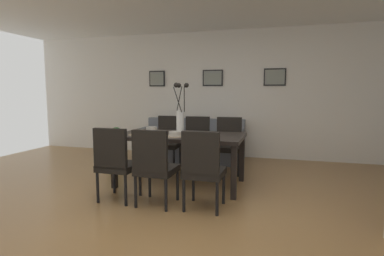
{
  "coord_description": "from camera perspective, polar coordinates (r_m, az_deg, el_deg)",
  "views": [
    {
      "loc": [
        1.1,
        -3.11,
        1.34
      ],
      "look_at": [
        -0.21,
        1.39,
        0.79
      ],
      "focal_mm": 28.56,
      "sensor_mm": 36.0,
      "label": 1
    }
  ],
  "objects": [
    {
      "name": "framed_picture_center",
      "position": [
        6.44,
        3.89,
        9.32
      ],
      "size": [
        0.43,
        0.03,
        0.33
      ],
      "color": "black"
    },
    {
      "name": "placemat_near_right",
      "position": [
        4.78,
        -7.56,
        -0.55
      ],
      "size": [
        0.32,
        0.32,
        0.01
      ],
      "primitive_type": "cylinder",
      "color": "#7F705B",
      "rests_on": "dining_table"
    },
    {
      "name": "dining_chair_near_left",
      "position": [
        3.86,
        -14.08,
        -5.93
      ],
      "size": [
        0.44,
        0.44,
        0.92
      ],
      "color": "black",
      "rests_on": "ground"
    },
    {
      "name": "dining_chair_near_right",
      "position": [
        5.44,
        -4.53,
        -2.11
      ],
      "size": [
        0.46,
        0.46,
        0.92
      ],
      "color": "black",
      "rests_on": "ground"
    },
    {
      "name": "bowl_near_right",
      "position": [
        4.78,
        -7.56,
        -0.11
      ],
      "size": [
        0.17,
        0.17,
        0.07
      ],
      "color": "#B2ADA3",
      "rests_on": "dining_table"
    },
    {
      "name": "potted_plant",
      "position": [
        6.16,
        -14.16,
        -2.56
      ],
      "size": [
        0.36,
        0.36,
        0.67
      ],
      "color": "brown",
      "rests_on": "ground"
    },
    {
      "name": "framed_picture_right",
      "position": [
        6.3,
        15.21,
        9.16
      ],
      "size": [
        0.42,
        0.03,
        0.34
      ],
      "color": "black"
    },
    {
      "name": "dining_chair_far_left",
      "position": [
        3.61,
        -7.07,
        -6.64
      ],
      "size": [
        0.45,
        0.45,
        0.92
      ],
      "color": "black",
      "rests_on": "ground"
    },
    {
      "name": "centerpiece_vase",
      "position": [
        4.36,
        -2.21,
        2.51
      ],
      "size": [
        0.21,
        0.23,
        0.73
      ],
      "color": "silver",
      "rests_on": "dining_table"
    },
    {
      "name": "placemat_far_left",
      "position": [
        4.19,
        -3.13,
        -1.52
      ],
      "size": [
        0.32,
        0.32,
        0.01
      ],
      "primitive_type": "cylinder",
      "color": "#7F705B",
      "rests_on": "dining_table"
    },
    {
      "name": "ground_plane",
      "position": [
        3.56,
        -3.16,
        -15.44
      ],
      "size": [
        9.0,
        9.0,
        0.0
      ],
      "primitive_type": "plane",
      "color": "olive"
    },
    {
      "name": "bowl_near_left",
      "position": [
        4.39,
        -9.8,
        -0.74
      ],
      "size": [
        0.17,
        0.17,
        0.07
      ],
      "color": "#B2ADA3",
      "rests_on": "dining_table"
    },
    {
      "name": "framed_picture_left",
      "position": [
        6.82,
        -6.55,
        9.14
      ],
      "size": [
        0.36,
        0.03,
        0.34
      ],
      "color": "black"
    },
    {
      "name": "dining_table",
      "position": [
        4.4,
        -2.21,
        -2.15
      ],
      "size": [
        1.8,
        0.95,
        0.74
      ],
      "color": "black",
      "rests_on": "ground"
    },
    {
      "name": "bowl_far_left",
      "position": [
        4.19,
        -3.13,
        -1.02
      ],
      "size": [
        0.17,
        0.17,
        0.07
      ],
      "color": "#B2ADA3",
      "rests_on": "dining_table"
    },
    {
      "name": "back_wall_panel",
      "position": [
        6.45,
        6.39,
        6.28
      ],
      "size": [
        9.0,
        0.1,
        2.6
      ],
      "primitive_type": "cube",
      "color": "silver",
      "rests_on": "ground"
    },
    {
      "name": "sofa",
      "position": [
        6.14,
        -0.1,
        -3.27
      ],
      "size": [
        2.06,
        0.84,
        0.8
      ],
      "color": "slate",
      "rests_on": "ground"
    },
    {
      "name": "dining_chair_mid_left",
      "position": [
        3.46,
        2.05,
        -7.17
      ],
      "size": [
        0.44,
        0.44,
        0.92
      ],
      "color": "black",
      "rests_on": "ground"
    },
    {
      "name": "dining_chair_far_right",
      "position": [
        5.26,
        0.82,
        -2.38
      ],
      "size": [
        0.47,
        0.47,
        0.92
      ],
      "color": "black",
      "rests_on": "ground"
    },
    {
      "name": "placemat_near_left",
      "position": [
        4.4,
        -9.79,
        -1.22
      ],
      "size": [
        0.32,
        0.32,
        0.01
      ],
      "primitive_type": "cylinder",
      "color": "#7F705B",
      "rests_on": "dining_table"
    },
    {
      "name": "dining_chair_mid_right",
      "position": [
        5.16,
        6.82,
        -2.61
      ],
      "size": [
        0.47,
        0.47,
        0.92
      ],
      "color": "black",
      "rests_on": "ground"
    }
  ]
}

